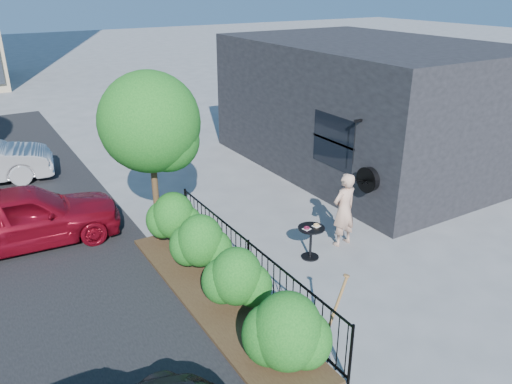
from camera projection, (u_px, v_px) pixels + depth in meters
ground at (309, 268)px, 10.70m from camera, size 120.00×120.00×0.00m
shop_building at (364, 105)px, 16.10m from camera, size 6.22×9.00×4.00m
fence at (248, 264)px, 9.77m from camera, size 0.05×6.05×1.10m
planting_bed at (217, 297)px, 9.64m from camera, size 1.30×6.00×0.08m
shrubs at (219, 264)px, 9.51m from camera, size 1.10×5.60×1.24m
patio_tree at (154, 128)px, 10.73m from camera, size 2.20×2.20×3.94m
cafe_table at (311, 237)px, 10.92m from camera, size 0.59×0.59×0.80m
woman at (344, 210)px, 11.36m from camera, size 0.68×0.48×1.76m
shovel at (332, 319)px, 8.08m from camera, size 0.49×0.19×1.43m
car_red at (24, 216)px, 11.39m from camera, size 4.35×2.00×1.44m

